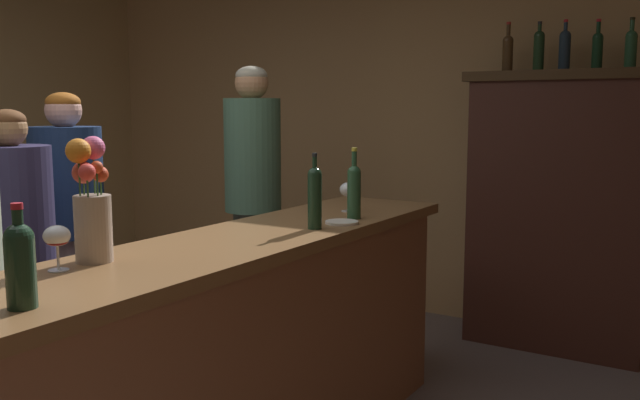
{
  "coord_description": "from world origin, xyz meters",
  "views": [
    {
      "loc": [
        2.31,
        -1.76,
        1.51
      ],
      "look_at": [
        0.87,
        0.54,
        1.14
      ],
      "focal_mm": 38.15,
      "sensor_mm": 36.0,
      "label": 1
    }
  ],
  "objects_px": {
    "display_bottle_midright": "(597,48)",
    "patron_redhead": "(69,225)",
    "flower_arrangement": "(91,204)",
    "display_bottle_midleft": "(539,49)",
    "cheese_plate": "(342,222)",
    "wine_bottle_pinot": "(354,189)",
    "wine_glass_front": "(57,238)",
    "patron_near_entrance": "(253,195)",
    "bar_counter": "(203,377)",
    "patron_in_grey": "(15,258)",
    "wine_bottle_merlot": "(20,261)",
    "wine_bottle_chardonnay": "(315,195)",
    "display_cabinet": "(559,207)",
    "display_bottle_center": "(565,48)",
    "display_bottle_left": "(508,51)",
    "wine_glass_mid": "(348,190)",
    "display_bottle_right": "(631,47)"
  },
  "relations": [
    {
      "from": "display_bottle_midleft",
      "to": "cheese_plate",
      "type": "bearing_deg",
      "value": -101.92
    },
    {
      "from": "wine_bottle_chardonnay",
      "to": "cheese_plate",
      "type": "bearing_deg",
      "value": 79.75
    },
    {
      "from": "display_bottle_left",
      "to": "display_bottle_right",
      "type": "distance_m",
      "value": 0.72
    },
    {
      "from": "cheese_plate",
      "to": "display_bottle_center",
      "type": "relative_size",
      "value": 0.48
    },
    {
      "from": "display_cabinet",
      "to": "wine_bottle_chardonnay",
      "type": "height_order",
      "value": "display_cabinet"
    },
    {
      "from": "patron_redhead",
      "to": "display_bottle_center",
      "type": "bearing_deg",
      "value": 55.12
    },
    {
      "from": "wine_bottle_chardonnay",
      "to": "wine_glass_front",
      "type": "height_order",
      "value": "wine_bottle_chardonnay"
    },
    {
      "from": "display_bottle_center",
      "to": "patron_redhead",
      "type": "xyz_separation_m",
      "value": [
        -2.18,
        -1.93,
        -1.0
      ]
    },
    {
      "from": "display_bottle_left",
      "to": "patron_near_entrance",
      "type": "bearing_deg",
      "value": -141.1
    },
    {
      "from": "display_bottle_right",
      "to": "patron_redhead",
      "type": "relative_size",
      "value": 0.18
    },
    {
      "from": "wine_bottle_pinot",
      "to": "patron_redhead",
      "type": "relative_size",
      "value": 0.21
    },
    {
      "from": "wine_bottle_chardonnay",
      "to": "wine_glass_front",
      "type": "relative_size",
      "value": 2.21
    },
    {
      "from": "display_bottle_midright",
      "to": "patron_redhead",
      "type": "relative_size",
      "value": 0.18
    },
    {
      "from": "wine_bottle_pinot",
      "to": "wine_glass_front",
      "type": "distance_m",
      "value": 1.42
    },
    {
      "from": "flower_arrangement",
      "to": "display_bottle_midleft",
      "type": "bearing_deg",
      "value": 76.23
    },
    {
      "from": "wine_glass_mid",
      "to": "display_bottle_right",
      "type": "distance_m",
      "value": 1.94
    },
    {
      "from": "wine_glass_front",
      "to": "wine_glass_mid",
      "type": "distance_m",
      "value": 1.57
    },
    {
      "from": "bar_counter",
      "to": "display_bottle_left",
      "type": "xyz_separation_m",
      "value": [
        0.36,
        2.5,
        1.36
      ]
    },
    {
      "from": "patron_near_entrance",
      "to": "wine_glass_mid",
      "type": "bearing_deg",
      "value": 39.68
    },
    {
      "from": "wine_bottle_chardonnay",
      "to": "cheese_plate",
      "type": "xyz_separation_m",
      "value": [
        0.03,
        0.17,
        -0.14
      ]
    },
    {
      "from": "wine_bottle_merlot",
      "to": "display_bottle_midright",
      "type": "xyz_separation_m",
      "value": [
        0.76,
        3.31,
        0.74
      ]
    },
    {
      "from": "bar_counter",
      "to": "patron_redhead",
      "type": "height_order",
      "value": "patron_redhead"
    },
    {
      "from": "display_cabinet",
      "to": "display_bottle_right",
      "type": "xyz_separation_m",
      "value": [
        0.36,
        0.0,
        0.96
      ]
    },
    {
      "from": "bar_counter",
      "to": "display_bottle_left",
      "type": "relative_size",
      "value": 10.04
    },
    {
      "from": "bar_counter",
      "to": "display_bottle_center",
      "type": "bearing_deg",
      "value": 74.29
    },
    {
      "from": "display_bottle_left",
      "to": "patron_in_grey",
      "type": "height_order",
      "value": "display_bottle_left"
    },
    {
      "from": "wine_bottle_pinot",
      "to": "patron_redhead",
      "type": "height_order",
      "value": "patron_redhead"
    },
    {
      "from": "display_bottle_right",
      "to": "patron_in_grey",
      "type": "height_order",
      "value": "display_bottle_right"
    },
    {
      "from": "wine_bottle_merlot",
      "to": "patron_redhead",
      "type": "bearing_deg",
      "value": 139.3
    },
    {
      "from": "display_cabinet",
      "to": "cheese_plate",
      "type": "relative_size",
      "value": 11.78
    },
    {
      "from": "wine_bottle_merlot",
      "to": "wine_glass_mid",
      "type": "height_order",
      "value": "wine_bottle_merlot"
    },
    {
      "from": "display_bottle_center",
      "to": "patron_in_grey",
      "type": "xyz_separation_m",
      "value": [
        -1.89,
        -2.46,
        -1.05
      ]
    },
    {
      "from": "wine_bottle_merlot",
      "to": "display_bottle_center",
      "type": "relative_size",
      "value": 0.89
    },
    {
      "from": "bar_counter",
      "to": "display_cabinet",
      "type": "bearing_deg",
      "value": 74.11
    },
    {
      "from": "wine_glass_front",
      "to": "wine_bottle_pinot",
      "type": "bearing_deg",
      "value": 78.19
    },
    {
      "from": "cheese_plate",
      "to": "patron_in_grey",
      "type": "bearing_deg",
      "value": -152.96
    },
    {
      "from": "display_bottle_midright",
      "to": "patron_near_entrance",
      "type": "distance_m",
      "value": 2.24
    },
    {
      "from": "wine_glass_mid",
      "to": "display_bottle_center",
      "type": "height_order",
      "value": "display_bottle_center"
    },
    {
      "from": "patron_in_grey",
      "to": "wine_bottle_chardonnay",
      "type": "bearing_deg",
      "value": 33.09
    },
    {
      "from": "display_bottle_center",
      "to": "patron_in_grey",
      "type": "height_order",
      "value": "display_bottle_center"
    },
    {
      "from": "cheese_plate",
      "to": "patron_in_grey",
      "type": "xyz_separation_m",
      "value": [
        -1.36,
        -0.69,
        -0.19
      ]
    },
    {
      "from": "cheese_plate",
      "to": "wine_bottle_chardonnay",
      "type": "bearing_deg",
      "value": -100.25
    },
    {
      "from": "wine_bottle_pinot",
      "to": "wine_glass_mid",
      "type": "xyz_separation_m",
      "value": [
        -0.13,
        0.18,
        -0.03
      ]
    },
    {
      "from": "display_bottle_midleft",
      "to": "display_bottle_right",
      "type": "bearing_deg",
      "value": 0.0
    },
    {
      "from": "cheese_plate",
      "to": "display_bottle_right",
      "type": "height_order",
      "value": "display_bottle_right"
    },
    {
      "from": "display_bottle_center",
      "to": "patron_in_grey",
      "type": "bearing_deg",
      "value": -127.44
    },
    {
      "from": "cheese_plate",
      "to": "patron_near_entrance",
      "type": "distance_m",
      "value": 1.32
    },
    {
      "from": "cheese_plate",
      "to": "display_bottle_midright",
      "type": "bearing_deg",
      "value": 68.02
    },
    {
      "from": "wine_bottle_pinot",
      "to": "flower_arrangement",
      "type": "distance_m",
      "value": 1.28
    },
    {
      "from": "patron_in_grey",
      "to": "cheese_plate",
      "type": "bearing_deg",
      "value": 38.74
    }
  ]
}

